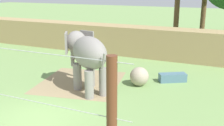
{
  "coord_description": "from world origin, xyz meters",
  "views": [
    {
      "loc": [
        6.4,
        -7.3,
        4.8
      ],
      "look_at": [
        1.4,
        3.69,
        1.4
      ],
      "focal_mm": 43.66,
      "sensor_mm": 36.0,
      "label": 1
    }
  ],
  "objects": [
    {
      "name": "enrichment_ball",
      "position": [
        2.3,
        5.01,
        0.47
      ],
      "size": [
        0.94,
        0.94,
        0.94
      ],
      "primitive_type": "sphere",
      "color": "tan",
      "rests_on": "ground"
    },
    {
      "name": "embankment_wall",
      "position": [
        0.0,
        10.96,
        1.03
      ],
      "size": [
        36.0,
        1.8,
        2.06
      ],
      "primitive_type": "cube",
      "color": "tan",
      "rests_on": "ground"
    },
    {
      "name": "dirt_patch",
      "position": [
        -0.64,
        4.2,
        0.0
      ],
      "size": [
        4.78,
        5.04,
        0.01
      ],
      "primitive_type": "cube",
      "rotation": [
        0.0,
        0.0,
        0.2
      ],
      "color": "#937F5B",
      "rests_on": "ground"
    },
    {
      "name": "feed_trough",
      "position": [
        3.71,
        6.27,
        0.22
      ],
      "size": [
        1.45,
        1.16,
        0.44
      ],
      "color": "slate",
      "rests_on": "ground"
    },
    {
      "name": "ground_plane",
      "position": [
        0.0,
        0.0,
        0.0
      ],
      "size": [
        120.0,
        120.0,
        0.0
      ],
      "primitive_type": "plane",
      "color": "#759956"
    },
    {
      "name": "elephant",
      "position": [
        0.27,
        3.36,
        1.79
      ],
      "size": [
        3.24,
        2.76,
        2.7
      ],
      "color": "gray",
      "rests_on": "ground"
    }
  ]
}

